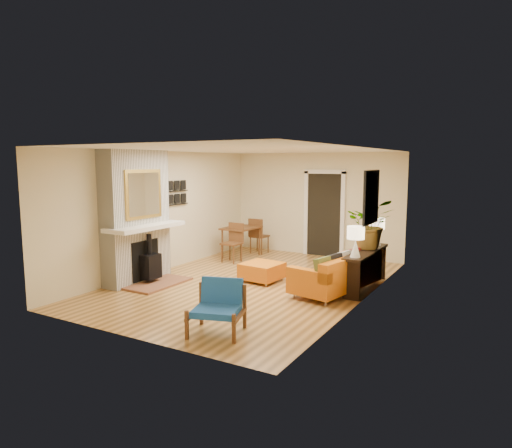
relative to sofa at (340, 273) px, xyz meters
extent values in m
plane|color=tan|center=(-1.72, -0.29, -0.34)|extent=(6.50, 6.50, 0.00)
plane|color=white|center=(-1.72, -0.29, 2.26)|extent=(6.50, 6.50, 0.00)
plane|color=beige|center=(-1.72, 2.96, 0.96)|extent=(4.50, 0.00, 4.50)
plane|color=beige|center=(-1.72, -3.54, 0.96)|extent=(4.50, 0.00, 4.50)
plane|color=beige|center=(-3.97, -0.29, 0.96)|extent=(0.00, 6.50, 6.50)
plane|color=beige|center=(0.53, -0.29, 0.96)|extent=(0.00, 6.50, 6.50)
cube|color=black|center=(-1.47, 2.93, 0.71)|extent=(0.88, 0.06, 2.10)
cube|color=white|center=(-1.96, 2.92, 0.71)|extent=(0.10, 0.08, 2.18)
cube|color=white|center=(-0.98, 2.92, 0.71)|extent=(0.10, 0.08, 2.18)
cube|color=white|center=(-1.47, 2.92, 1.79)|extent=(1.08, 0.08, 0.10)
cube|color=black|center=(0.50, 0.11, 1.41)|extent=(0.04, 0.85, 0.95)
cube|color=slate|center=(0.47, 0.11, 1.41)|extent=(0.01, 0.70, 0.80)
cube|color=black|center=(-3.93, 0.06, 1.08)|extent=(0.06, 0.95, 0.02)
cube|color=black|center=(-3.93, 0.06, 1.38)|extent=(0.06, 0.95, 0.02)
cube|color=white|center=(-3.76, -1.29, 1.52)|extent=(0.42, 1.50, 1.48)
cube|color=white|center=(-3.76, -1.29, 0.22)|extent=(0.42, 1.50, 1.12)
cube|color=white|center=(-3.51, -1.29, 0.78)|extent=(0.60, 1.68, 0.08)
cube|color=black|center=(-3.55, -1.29, 0.11)|extent=(0.03, 0.72, 0.78)
cube|color=brown|center=(-3.25, -1.29, -0.32)|extent=(0.75, 1.30, 0.04)
cube|color=black|center=(-3.43, -1.29, 0.00)|extent=(0.30, 0.36, 0.48)
cylinder|color=black|center=(-3.43, -1.29, 0.44)|extent=(0.10, 0.10, 0.40)
cube|color=gold|center=(-3.54, -1.29, 1.41)|extent=(0.04, 0.95, 0.95)
cube|color=silver|center=(-3.52, -1.29, 1.41)|extent=(0.01, 0.82, 0.82)
cylinder|color=silver|center=(-0.57, -0.77, -0.29)|extent=(0.04, 0.04, 0.09)
cylinder|color=silver|center=(0.08, -0.90, -0.29)|extent=(0.04, 0.04, 0.09)
cylinder|color=silver|center=(-0.23, 0.94, -0.29)|extent=(0.04, 0.04, 0.09)
cylinder|color=silver|center=(0.42, 0.81, -0.29)|extent=(0.04, 0.04, 0.09)
cube|color=orange|center=(-0.07, 0.02, -0.11)|extent=(1.22, 2.10, 0.28)
cube|color=orange|center=(0.25, -0.05, 0.20)|extent=(0.57, 1.97, 0.33)
cube|color=orange|center=(-0.25, -0.87, 0.13)|extent=(0.86, 0.33, 0.19)
cube|color=orange|center=(0.10, 0.90, 0.13)|extent=(0.86, 0.33, 0.19)
cube|color=#59642A|center=(-0.03, -0.76, 0.24)|extent=(0.26, 0.41, 0.39)
cube|color=black|center=(0.04, -0.39, 0.24)|extent=(0.26, 0.41, 0.39)
cube|color=#ACABA6|center=(0.12, -0.02, 0.24)|extent=(0.26, 0.41, 0.39)
cube|color=maroon|center=(0.18, 0.30, 0.24)|extent=(0.26, 0.41, 0.39)
cube|color=black|center=(0.26, 0.67, 0.24)|extent=(0.26, 0.41, 0.39)
cylinder|color=silver|center=(-1.93, -0.31, -0.31)|extent=(0.04, 0.04, 0.06)
cylinder|color=silver|center=(-1.35, -0.36, -0.31)|extent=(0.04, 0.04, 0.06)
cylinder|color=silver|center=(-1.88, 0.27, -0.31)|extent=(0.04, 0.04, 0.06)
cylinder|color=silver|center=(-1.30, 0.22, -0.31)|extent=(0.04, 0.04, 0.06)
cube|color=orange|center=(-1.61, -0.05, -0.13)|extent=(0.78, 0.78, 0.31)
cube|color=brown|center=(-1.09, -2.93, -0.07)|extent=(0.25, 0.66, 0.05)
cube|color=brown|center=(-1.00, -3.22, -0.14)|extent=(0.06, 0.06, 0.40)
cube|color=brown|center=(-1.18, -2.65, -0.02)|extent=(0.06, 0.06, 0.63)
cube|color=brown|center=(-0.47, -2.73, -0.07)|extent=(0.25, 0.66, 0.05)
cube|color=brown|center=(-0.38, -3.02, -0.14)|extent=(0.06, 0.06, 0.40)
cube|color=brown|center=(-0.56, -2.45, -0.02)|extent=(0.06, 0.06, 0.63)
cube|color=blue|center=(-0.78, -2.83, -0.02)|extent=(0.74, 0.72, 0.09)
cube|color=blue|center=(-0.86, -2.57, 0.20)|extent=(0.62, 0.33, 0.37)
cube|color=brown|center=(-3.23, 1.77, 0.39)|extent=(0.72, 1.01, 0.04)
cylinder|color=brown|center=(-3.52, 1.36, 0.02)|extent=(0.04, 0.04, 0.71)
cylinder|color=brown|center=(-2.96, 1.34, 0.02)|extent=(0.04, 0.04, 0.71)
cylinder|color=brown|center=(-3.50, 2.21, 0.02)|extent=(0.04, 0.04, 0.71)
cylinder|color=brown|center=(-2.94, 2.19, 0.02)|extent=(0.04, 0.04, 0.71)
cube|color=brown|center=(-3.10, 1.13, 0.10)|extent=(0.43, 0.43, 0.04)
cube|color=brown|center=(-3.09, 1.33, 0.35)|extent=(0.42, 0.05, 0.46)
cylinder|color=brown|center=(-3.27, 0.96, -0.12)|extent=(0.03, 0.03, 0.44)
cylinder|color=brown|center=(-2.93, 0.96, -0.12)|extent=(0.03, 0.03, 0.44)
cylinder|color=brown|center=(-3.26, 1.30, -0.12)|extent=(0.03, 0.03, 0.44)
cylinder|color=brown|center=(-2.92, 1.29, -0.12)|extent=(0.03, 0.03, 0.44)
cube|color=brown|center=(-3.07, 2.41, 0.10)|extent=(0.43, 0.43, 0.04)
cube|color=brown|center=(-3.07, 2.22, 0.35)|extent=(0.42, 0.05, 0.46)
cylinder|color=brown|center=(-3.24, 2.25, -0.12)|extent=(0.03, 0.03, 0.44)
cylinder|color=brown|center=(-2.90, 2.24, -0.12)|extent=(0.03, 0.03, 0.44)
cylinder|color=brown|center=(-3.23, 2.59, -0.12)|extent=(0.03, 0.03, 0.44)
cylinder|color=brown|center=(-2.89, 2.58, -0.12)|extent=(0.03, 0.03, 0.44)
cube|color=black|center=(0.35, 0.45, 0.36)|extent=(0.34, 1.85, 0.05)
cube|color=black|center=(0.35, -0.40, 0.00)|extent=(0.30, 0.04, 0.68)
cube|color=black|center=(0.35, 1.30, 0.00)|extent=(0.30, 0.04, 0.68)
cone|color=white|center=(0.35, -0.24, 0.53)|extent=(0.18, 0.18, 0.30)
cylinder|color=white|center=(0.35, -0.24, 0.71)|extent=(0.03, 0.03, 0.06)
cylinder|color=#FFEABF|center=(0.35, -0.24, 0.81)|extent=(0.30, 0.30, 0.22)
cone|color=white|center=(0.35, 1.12, 0.53)|extent=(0.18, 0.18, 0.30)
cylinder|color=white|center=(0.35, 1.12, 0.71)|extent=(0.03, 0.03, 0.06)
cylinder|color=#FFEABF|center=(0.35, 1.12, 0.81)|extent=(0.30, 0.30, 0.22)
imported|color=#1E5919|center=(0.34, 0.66, 0.86)|extent=(1.06, 0.99, 0.96)
camera|label=1|loc=(2.72, -7.83, 2.01)|focal=32.00mm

